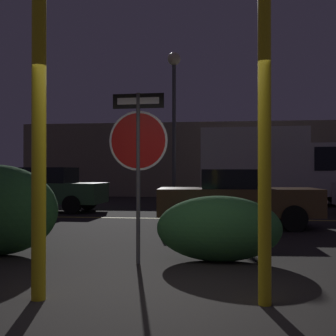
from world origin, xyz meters
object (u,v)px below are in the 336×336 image
Objects in this scene: stop_sign at (138,143)px; street_lamp at (174,95)px; passing_car_2 at (237,198)px; hedge_bush_2 at (219,229)px; delivery_truck at (287,164)px; passing_car_1 at (47,190)px; yellow_pole_right at (265,141)px; yellow_pole_left at (39,138)px.

stop_sign is 12.72m from street_lamp.
street_lamp is (-2.47, 7.64, 3.82)m from passing_car_2.
hedge_bush_2 is 12.64m from delivery_truck.
yellow_pole_right is at bearing -146.86° from passing_car_1.
passing_car_2 is at bearing 91.57° from yellow_pole_right.
yellow_pole_right is 0.53× the size of street_lamp.
street_lamp reaches higher than yellow_pole_right.
yellow_pole_right is (2.38, 0.12, -0.05)m from yellow_pole_left.
passing_car_1 is (-4.17, 10.51, -0.98)m from yellow_pole_left.
passing_car_1 is (-6.03, 8.12, 0.25)m from hedge_bush_2.
passing_car_1 reaches higher than passing_car_2.
street_lamp reaches higher than hedge_bush_2.
stop_sign is 2.18m from yellow_pole_left.
passing_car_1 is at bearing -60.10° from delivery_truck.
hedge_bush_2 is (1.85, 2.39, -1.23)m from yellow_pole_left.
stop_sign is 2.60m from yellow_pole_right.
passing_car_1 is 0.58× the size of delivery_truck.
passing_car_2 is 0.58× the size of delivery_truck.
street_lamp reaches higher than stop_sign.
stop_sign reaches higher than passing_car_2.
hedge_bush_2 is (1.19, 0.31, -1.29)m from stop_sign.
delivery_truck reaches higher than passing_car_2.
yellow_pole_right is at bearing -79.51° from street_lamp.
street_lamp reaches higher than yellow_pole_left.
delivery_truck is at bearing -62.71° from passing_car_1.
delivery_truck reaches higher than hedge_bush_2.
stop_sign is at bearing -165.31° from hedge_bush_2.
passing_car_2 is at bearing -11.67° from delivery_truck.
stop_sign is at bearing -85.63° from street_lamp.
street_lamp is (-2.13, 12.08, 4.03)m from hedge_bush_2.
hedge_bush_2 is 10.11m from passing_car_1.
street_lamp reaches higher than delivery_truck.
yellow_pole_right reaches higher than passing_car_2.
delivery_truck is 5.44m from street_lamp.
stop_sign is 0.75× the size of yellow_pole_right.
stop_sign is 1.33× the size of hedge_bush_2.
passing_car_2 is at bearing -119.12° from passing_car_1.
passing_car_1 reaches higher than hedge_bush_2.
hedge_bush_2 is 12.91m from street_lamp.
yellow_pole_left is at bearing -12.90° from delivery_truck.
stop_sign is 1.78m from hedge_bush_2.
yellow_pole_left is 11.35m from passing_car_1.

